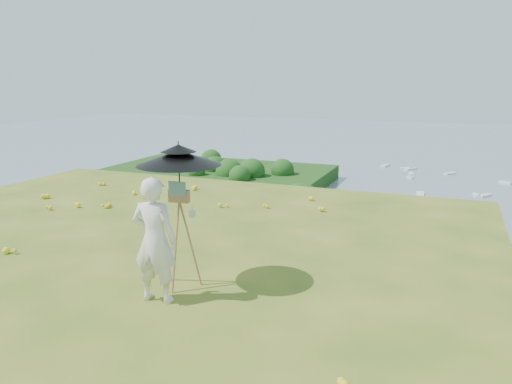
% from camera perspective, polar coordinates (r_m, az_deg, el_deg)
% --- Properties ---
extents(ground, '(14.00, 14.00, 0.00)m').
position_cam_1_polar(ground, '(9.93, -15.46, -6.55)').
color(ground, '#3F611B').
rests_on(ground, ground).
extents(shoreline_tier, '(170.00, 28.00, 8.00)m').
position_cam_1_polar(shoreline_tier, '(91.43, 16.51, -13.19)').
color(shoreline_tier, slate).
rests_on(shoreline_tier, bay_water).
extents(bay_water, '(700.00, 700.00, 0.00)m').
position_cam_1_polar(bay_water, '(250.24, 20.32, 3.41)').
color(bay_water, slate).
rests_on(bay_water, ground).
extents(peninsula, '(90.00, 60.00, 12.00)m').
position_cam_1_polar(peninsula, '(184.22, -4.53, 2.65)').
color(peninsula, '#1C3D10').
rests_on(peninsula, bay_water).
extents(slope_trees, '(110.00, 50.00, 6.00)m').
position_cam_1_polar(slope_trees, '(46.50, 13.16, -10.64)').
color(slope_trees, '#154715').
rests_on(slope_trees, forest_slope).
extents(harbor_town, '(110.00, 22.00, 5.00)m').
position_cam_1_polar(harbor_town, '(88.84, 16.78, -9.41)').
color(harbor_town, silver).
rests_on(harbor_town, shoreline_tier).
extents(moored_boats, '(140.00, 140.00, 0.70)m').
position_cam_1_polar(moored_boats, '(173.35, 15.29, 0.03)').
color(moored_boats, white).
rests_on(moored_boats, bay_water).
extents(wildflowers, '(10.00, 10.50, 0.12)m').
position_cam_1_polar(wildflowers, '(10.10, -14.63, -5.81)').
color(wildflowers, yellow).
rests_on(wildflowers, ground).
extents(painter, '(0.71, 0.50, 1.87)m').
position_cam_1_polar(painter, '(7.37, -11.52, -5.43)').
color(painter, white).
rests_on(painter, ground).
extents(field_easel, '(0.70, 0.70, 1.70)m').
position_cam_1_polar(field_easel, '(7.85, -8.63, -4.82)').
color(field_easel, '#9C6741').
rests_on(field_easel, ground).
extents(sun_umbrella, '(1.31, 1.31, 0.90)m').
position_cam_1_polar(sun_umbrella, '(7.64, -8.78, 2.40)').
color(sun_umbrella, black).
rests_on(sun_umbrella, field_easel).
extents(painter_cap, '(0.23, 0.26, 0.10)m').
position_cam_1_polar(painter_cap, '(7.15, -11.83, 1.29)').
color(painter_cap, '#D57775').
rests_on(painter_cap, painter).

